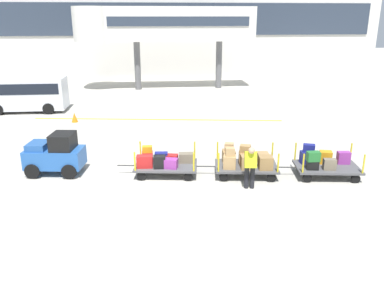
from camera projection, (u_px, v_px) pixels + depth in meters
The scene contains 11 objects.
ground_plane at pixel (141, 191), 13.53m from camera, with size 120.00×120.00×0.00m, color #B2ADA0.
apron_lead_line at pixel (157, 119), 22.93m from camera, with size 14.37×0.20×0.01m, color yellow.
terminal_building at pixel (143, 25), 36.58m from camera, with size 44.79×2.51×9.91m.
jet_bridge at pixel (157, 25), 31.01m from camera, with size 14.15×3.00×6.43m.
baggage_tug at pixel (56, 154), 14.88m from camera, with size 2.23×1.48×1.58m.
baggage_cart_lead at pixel (163, 162), 14.84m from camera, with size 3.07×1.70×1.10m.
baggage_cart_middle at pixel (245, 161), 14.72m from camera, with size 3.07×1.70×1.19m.
baggage_cart_tail at pixel (323, 162), 14.71m from camera, with size 3.07×1.70×1.15m.
baggage_handler at pixel (250, 165), 13.47m from camera, with size 0.45×0.47×1.56m.
shuttle_van at pixel (26, 92), 24.53m from camera, with size 4.83×2.02×2.10m.
safety_cone_near at pixel (75, 117), 22.31m from camera, with size 0.36×0.36×0.55m, color orange.
Camera 1 is at (0.41, -12.49, 5.71)m, focal length 37.05 mm.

